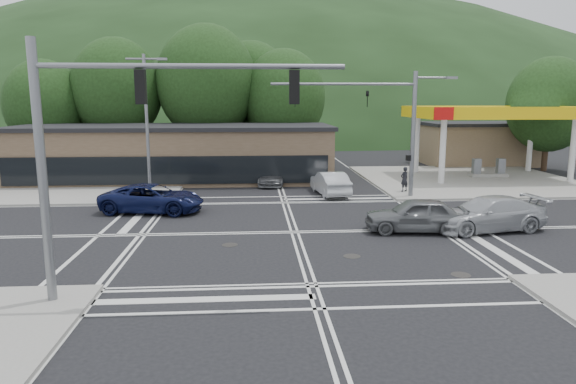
{
  "coord_description": "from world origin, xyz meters",
  "views": [
    {
      "loc": [
        -1.98,
        -23.72,
        6.22
      ],
      "look_at": [
        -0.1,
        3.1,
        1.4
      ],
      "focal_mm": 32.0,
      "sensor_mm": 36.0,
      "label": 1
    }
  ],
  "objects": [
    {
      "name": "tree_n_b",
      "position": [
        -6.0,
        24.0,
        7.79
      ],
      "size": [
        9.0,
        9.0,
        12.98
      ],
      "color": "#382619",
      "rests_on": "ground"
    },
    {
      "name": "car_silver_east",
      "position": [
        9.33,
        -0.3,
        0.82
      ],
      "size": [
        5.94,
        3.17,
        1.64
      ],
      "primitive_type": "imported",
      "rotation": [
        0.0,
        0.0,
        -1.41
      ],
      "color": "#A9ACB1",
      "rests_on": "ground"
    },
    {
      "name": "car_queue_a",
      "position": [
        3.18,
        9.71,
        0.78
      ],
      "size": [
        2.21,
        4.9,
        1.56
      ],
      "primitive_type": "imported",
      "rotation": [
        0.0,
        0.0,
        3.26
      ],
      "color": "silver",
      "rests_on": "ground"
    },
    {
      "name": "car_northbound",
      "position": [
        -0.5,
        14.02,
        0.64
      ],
      "size": [
        2.38,
        4.64,
        1.29
      ],
      "primitive_type": "imported",
      "rotation": [
        0.0,
        0.0,
        -0.13
      ],
      "color": "#57595B",
      "rests_on": "ground"
    },
    {
      "name": "tree_n_c",
      "position": [
        1.0,
        24.0,
        6.49
      ],
      "size": [
        7.6,
        7.6,
        10.87
      ],
      "color": "#382619",
      "rests_on": "ground"
    },
    {
      "name": "sidewalk_ne",
      "position": [
        15.0,
        15.0,
        0.07
      ],
      "size": [
        16.0,
        16.0,
        0.15
      ],
      "primitive_type": "cube",
      "color": "gray",
      "rests_on": "ground"
    },
    {
      "name": "signal_mast_sw",
      "position": [
        -6.39,
        -8.2,
        5.12
      ],
      "size": [
        9.14,
        0.28,
        8.0
      ],
      "color": "slate",
      "rests_on": "ground"
    },
    {
      "name": "sidewalk_nw",
      "position": [
        -15.0,
        15.0,
        0.07
      ],
      "size": [
        16.0,
        16.0,
        0.15
      ],
      "primitive_type": "cube",
      "color": "gray",
      "rests_on": "ground"
    },
    {
      "name": "gas_station_canopy",
      "position": [
        16.99,
        15.99,
        5.04
      ],
      "size": [
        12.32,
        8.34,
        5.75
      ],
      "color": "silver",
      "rests_on": "ground"
    },
    {
      "name": "commercial_row",
      "position": [
        -8.0,
        17.0,
        2.0
      ],
      "size": [
        24.0,
        8.0,
        4.0
      ],
      "primitive_type": "cube",
      "color": "brown",
      "rests_on": "ground"
    },
    {
      "name": "tree_n_a",
      "position": [
        -14.0,
        24.0,
        7.14
      ],
      "size": [
        8.0,
        8.0,
        11.75
      ],
      "color": "#382619",
      "rests_on": "ground"
    },
    {
      "name": "car_blue_west",
      "position": [
        -7.6,
        5.0,
        0.79
      ],
      "size": [
        6.03,
        3.51,
        1.58
      ],
      "primitive_type": "imported",
      "rotation": [
        0.0,
        0.0,
        1.41
      ],
      "color": "#0D133C",
      "rests_on": "ground"
    },
    {
      "name": "streetlight_nw",
      "position": [
        -8.44,
        9.0,
        5.05
      ],
      "size": [
        2.5,
        0.25,
        9.0
      ],
      "color": "slate",
      "rests_on": "ground"
    },
    {
      "name": "tree_n_d",
      "position": [
        -20.0,
        23.0,
        5.84
      ],
      "size": [
        6.8,
        6.8,
        9.76
      ],
      "color": "#382619",
      "rests_on": "ground"
    },
    {
      "name": "hill_north",
      "position": [
        0.0,
        90.0,
        0.0
      ],
      "size": [
        252.0,
        126.0,
        140.0
      ],
      "primitive_type": "ellipsoid",
      "color": "#1B3216",
      "rests_on": "ground"
    },
    {
      "name": "convenience_store",
      "position": [
        20.0,
        25.0,
        1.9
      ],
      "size": [
        10.0,
        6.0,
        3.8
      ],
      "primitive_type": "cube",
      "color": "#846B4F",
      "rests_on": "ground"
    },
    {
      "name": "signal_mast_ne",
      "position": [
        6.95,
        8.2,
        5.07
      ],
      "size": [
        11.65,
        0.3,
        8.0
      ],
      "color": "slate",
      "rests_on": "ground"
    },
    {
      "name": "pedestrian",
      "position": [
        8.23,
        9.76,
        0.98
      ],
      "size": [
        0.72,
        0.64,
        1.67
      ],
      "primitive_type": "imported",
      "rotation": [
        0.0,
        0.0,
        3.63
      ],
      "color": "black",
      "rests_on": "sidewalk_ne"
    },
    {
      "name": "tree_n_e",
      "position": [
        -2.0,
        28.0,
        7.14
      ],
      "size": [
        8.4,
        8.4,
        11.98
      ],
      "color": "#382619",
      "rests_on": "ground"
    },
    {
      "name": "car_grey_center",
      "position": [
        5.79,
        -0.3,
        0.82
      ],
      "size": [
        4.99,
        2.43,
        1.64
      ],
      "primitive_type": "imported",
      "rotation": [
        0.0,
        0.0,
        -1.68
      ],
      "color": "slate",
      "rests_on": "ground"
    },
    {
      "name": "car_queue_b",
      "position": [
        1.62,
        16.78,
        0.79
      ],
      "size": [
        2.02,
        4.7,
        1.58
      ],
      "primitive_type": "imported",
      "rotation": [
        0.0,
        0.0,
        3.11
      ],
      "color": "silver",
      "rests_on": "ground"
    },
    {
      "name": "ground",
      "position": [
        0.0,
        0.0,
        0.0
      ],
      "size": [
        120.0,
        120.0,
        0.0
      ],
      "primitive_type": "plane",
      "color": "black",
      "rests_on": "ground"
    },
    {
      "name": "tree_ne",
      "position": [
        24.0,
        20.0,
        5.84
      ],
      "size": [
        7.2,
        7.2,
        9.99
      ],
      "color": "#382619",
      "rests_on": "ground"
    }
  ]
}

